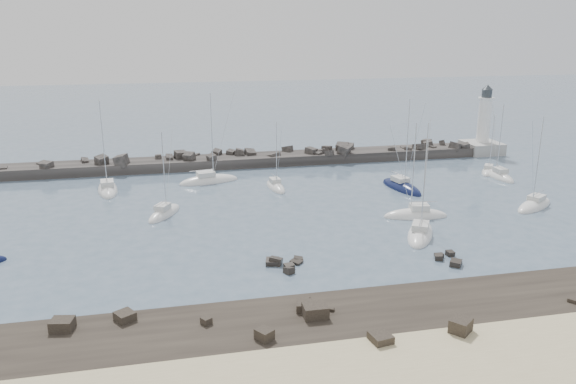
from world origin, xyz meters
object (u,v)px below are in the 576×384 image
Objects in this scene: sailboat_3 at (164,214)px; sailboat_4 at (209,181)px; sailboat_7 at (401,188)px; sailboat_5 at (276,187)px; lighthouse at (482,138)px; sailboat_6 at (420,234)px; sailboat_8 at (416,216)px; sailboat_10 at (534,206)px; sailboat_11 at (488,172)px; sailboat_1 at (108,190)px; sailboat_9 at (498,177)px.

sailboat_3 is 0.78× the size of sailboat_4.
sailboat_3 is 37.72m from sailboat_7.
sailboat_4 is 1.36× the size of sailboat_5.
lighthouse is at bearing 22.35° from sailboat_3.
lighthouse is at bearing 51.60° from sailboat_6.
sailboat_7 reaches higher than lighthouse.
lighthouse is 0.91× the size of sailboat_4.
sailboat_10 reaches higher than sailboat_8.
sailboat_6 reaches higher than sailboat_11.
sailboat_3 is 17.31m from sailboat_4.
sailboat_1 is at bearing 122.16° from sailboat_3.
sailboat_4 is at bearing 128.03° from sailboat_6.
lighthouse is 52.49m from sailboat_6.
sailboat_3 is (8.73, -13.88, -0.00)m from sailboat_1.
sailboat_7 is (46.07, -8.61, 0.00)m from sailboat_1.
sailboat_5 is at bearing 177.57° from sailboat_9.
sailboat_9 reaches higher than sailboat_5.
sailboat_4 is 50.67m from sailboat_10.
lighthouse is 1.08× the size of sailboat_9.
sailboat_7 is 1.09× the size of sailboat_10.
sailboat_5 is at bearing 131.76° from sailboat_8.
sailboat_7 is at bearing 73.07° from sailboat_6.
sailboat_11 is (0.18, 3.46, -0.01)m from sailboat_9.
sailboat_4 is at bearing 160.88° from sailboat_7.
lighthouse reaches higher than sailboat_3.
sailboat_8 is 0.99× the size of sailboat_10.
sailboat_10 reaches higher than sailboat_11.
sailboat_8 is (-30.10, -34.39, -2.94)m from lighthouse.
sailboat_1 reaches higher than sailboat_5.
sailboat_1 reaches higher than sailboat_8.
sailboat_8 reaches higher than sailboat_3.
sailboat_11 is (49.29, -4.04, -0.01)m from sailboat_4.
sailboat_1 is 65.45m from sailboat_9.
sailboat_5 is at bearing -29.69° from sailboat_4.
sailboat_6 is 7.12m from sailboat_8.
sailboat_9 is at bearing 75.34° from sailboat_10.
lighthouse is at bearing 19.56° from sailboat_5.
lighthouse is 1.32× the size of sailboat_11.
sailboat_3 is at bearing -171.96° from sailboat_7.
sailboat_4 is 1.05× the size of sailboat_6.
sailboat_9 is (19.12, 2.90, 0.00)m from sailboat_7.
sailboat_1 is 65.42m from sailboat_11.
sailboat_1 reaches higher than sailboat_3.
sailboat_8 is at bearing -48.24° from sailboat_5.
sailboat_7 reaches higher than sailboat_11.
sailboat_1 is 0.98× the size of sailboat_7.
sailboat_9 is (-7.30, -18.05, -2.94)m from lighthouse.
sailboat_10 is at bearing -40.84° from sailboat_7.
sailboat_3 is (-63.77, -26.22, -2.95)m from lighthouse.
sailboat_8 is 18.66m from sailboat_10.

